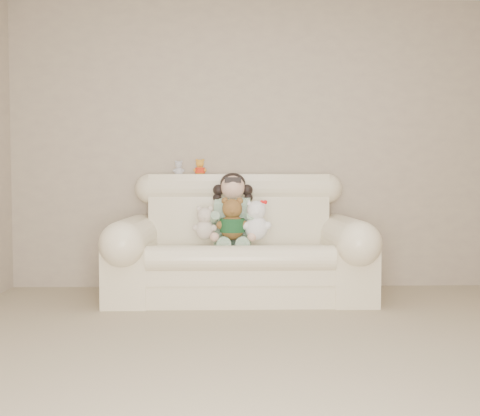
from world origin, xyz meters
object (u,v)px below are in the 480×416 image
seated_child (233,209)px  sofa (240,236)px  white_cat (256,216)px  cream_teddy (205,220)px  brown_teddy (232,215)px

seated_child → sofa: bearing=-46.6°
white_cat → cream_teddy: (-0.41, 0.02, -0.03)m
sofa → seated_child: 0.24m
white_cat → sofa: bearing=145.0°
brown_teddy → cream_teddy: 0.22m
seated_child → brown_teddy: size_ratio=1.58×
sofa → brown_teddy: sofa is taller
brown_teddy → white_cat: bearing=2.4°
sofa → brown_teddy: size_ratio=5.30×
sofa → cream_teddy: 0.33m
white_cat → cream_teddy: size_ratio=1.21×
seated_child → white_cat: size_ratio=1.66×
sofa → brown_teddy: bearing=-117.7°
white_cat → cream_teddy: bearing=-173.6°
sofa → seated_child: size_ratio=3.34×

